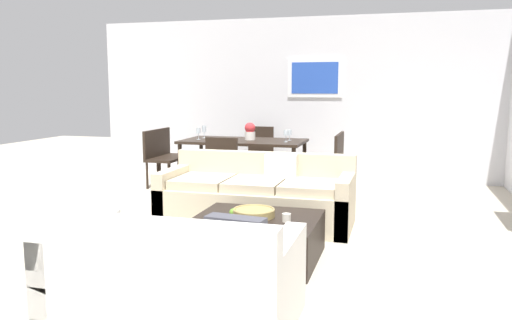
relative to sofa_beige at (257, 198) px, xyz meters
The scene contains 21 objects.
ground_plane 0.46m from the sofa_beige, 68.89° to the right, with size 18.00×18.00×0.00m, color #BCB29E.
back_wall_unit 3.39m from the sofa_beige, 82.41° to the left, with size 8.40×0.09×2.70m.
sofa_beige is the anchor object (origin of this frame).
loveseat_white 2.52m from the sofa_beige, 87.05° to the right, with size 1.59×0.90×0.78m.
coffee_table 1.21m from the sofa_beige, 75.03° to the right, with size 1.11×0.97×0.38m.
decorative_bowl 1.17m from the sofa_beige, 76.10° to the right, with size 0.38×0.38×0.07m.
candle_jar 1.37m from the sofa_beige, 63.86° to the right, with size 0.08×0.08×0.07m, color silver.
apple_on_coffee_table 1.19m from the sofa_beige, 85.03° to the right, with size 0.08×0.08×0.08m, color #669E2D.
dining_table 2.07m from the sofa_beige, 111.24° to the left, with size 1.83×0.97×0.75m.
dining_chair_right_far 2.21m from the sofa_beige, 74.54° to the left, with size 0.44×0.44×0.88m.
dining_chair_foot 1.27m from the sofa_beige, 126.22° to the left, with size 0.44×0.44×0.88m.
dining_chair_right_near 1.79m from the sofa_beige, 70.80° to the left, with size 0.44×0.44×0.88m.
dining_chair_left_far 2.96m from the sofa_beige, 134.24° to the left, with size 0.44×0.44×0.88m.
dining_chair_head 2.89m from the sofa_beige, 104.82° to the left, with size 0.44×0.44×0.88m.
dining_chair_left_near 2.67m from the sofa_beige, 140.81° to the left, with size 0.44×0.44×0.88m.
wine_glass_left_near 2.35m from the sofa_beige, 128.56° to the left, with size 0.06×0.06×0.18m.
wine_glass_right_near 1.87m from the sofa_beige, 91.86° to the left, with size 0.07×0.07×0.17m.
wine_glass_right_far 2.10m from the sofa_beige, 91.64° to the left, with size 0.07×0.07×0.16m.
wine_glass_left_far 2.54m from the sofa_beige, 125.09° to the left, with size 0.07×0.07×0.19m.
wine_glass_head 2.50m from the sofa_beige, 107.62° to the left, with size 0.08×0.08×0.15m.
centerpiece_vase 2.13m from the sofa_beige, 108.49° to the left, with size 0.16×0.16×0.26m.
Camera 1 is at (1.38, -5.13, 1.53)m, focal length 36.01 mm.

